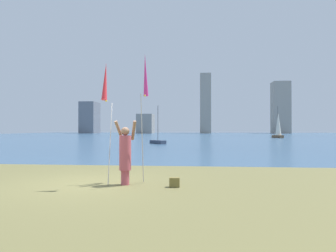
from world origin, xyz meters
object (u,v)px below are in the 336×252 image
(bag, at_px, (175,182))
(sailboat_2, at_px, (278,126))
(kite_flag_left, at_px, (105,84))
(sailboat_4, at_px, (158,142))
(kite_flag_right, at_px, (145,78))
(person, at_px, (125,153))

(bag, bearing_deg, sailboat_2, 71.50)
(kite_flag_left, bearing_deg, bag, 4.02)
(sailboat_2, relative_size, sailboat_4, 1.35)
(kite_flag_right, relative_size, bag, 13.99)
(sailboat_4, bearing_deg, sailboat_2, 49.75)
(sailboat_2, distance_m, sailboat_4, 29.59)
(sailboat_2, bearing_deg, person, -110.23)
(kite_flag_left, bearing_deg, sailboat_2, 69.39)
(kite_flag_right, height_order, sailboat_2, sailboat_2)
(person, xyz_separation_m, bag, (1.49, -0.24, -0.80))
(kite_flag_right, bearing_deg, sailboat_2, 70.05)
(bag, distance_m, sailboat_4, 24.23)
(person, height_order, kite_flag_right, kite_flag_right)
(person, distance_m, kite_flag_left, 2.09)
(kite_flag_left, relative_size, sailboat_4, 0.84)
(person, distance_m, kite_flag_right, 2.48)
(bag, bearing_deg, kite_flag_right, 138.14)
(bag, relative_size, sailboat_4, 0.07)
(person, bearing_deg, bag, -11.36)
(kite_flag_right, bearing_deg, bag, -41.86)
(kite_flag_left, relative_size, kite_flag_right, 0.89)
(kite_flag_right, height_order, sailboat_4, sailboat_4)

